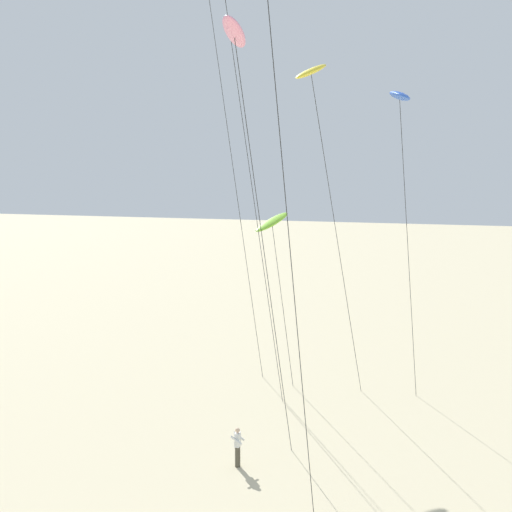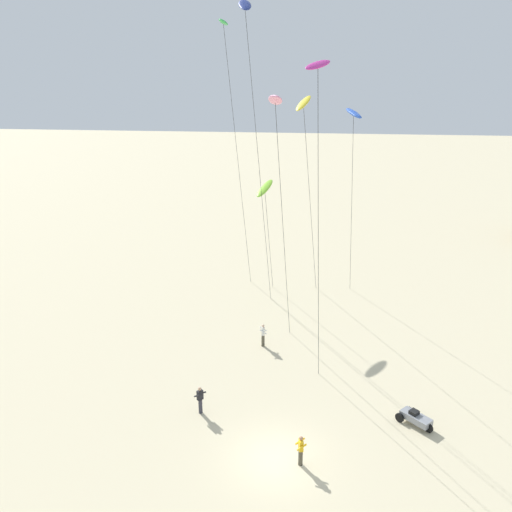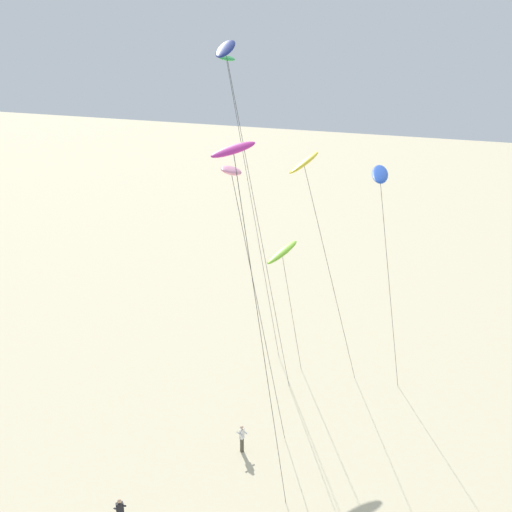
% 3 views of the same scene
% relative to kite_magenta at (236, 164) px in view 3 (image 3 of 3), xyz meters
% --- Properties ---
extents(kite_magenta, '(1.51, 5.20, 18.94)m').
position_rel_kite_magenta_xyz_m(kite_magenta, '(0.00, 0.00, 0.00)').
color(kite_magenta, '#D8339E').
rests_on(kite_magenta, ground).
extents(kite_yellow, '(2.08, 9.01, 16.77)m').
position_rel_kite_magenta_xyz_m(kite_yellow, '(-0.85, 10.41, -2.02)').
color(kite_yellow, yellow).
rests_on(kite_yellow, ground).
extents(kite_blue, '(1.67, 6.75, 15.80)m').
position_rel_kite_magenta_xyz_m(kite_blue, '(2.56, 13.00, -2.75)').
color(kite_blue, blue).
rests_on(kite_blue, ground).
extents(kite_lime, '(1.47, 4.38, 9.99)m').
position_rel_kite_magenta_xyz_m(kite_lime, '(-3.77, 14.94, -8.58)').
color(kite_lime, '#8CD833').
rests_on(kite_lime, ground).
extents(kite_pink, '(1.56, 6.36, 17.30)m').
position_rel_kite_magenta_xyz_m(kite_pink, '(-2.26, 4.50, -1.40)').
color(kite_pink, pink).
rests_on(kite_pink, ground).
extents(kite_navy, '(1.78, 7.93, 22.36)m').
position_rel_kite_magenta_xyz_m(kite_navy, '(-4.40, 8.62, 3.50)').
color(kite_navy, navy).
rests_on(kite_navy, ground).
extents(kite_green, '(1.45, 7.03, 21.49)m').
position_rel_kite_magenta_xyz_m(kite_green, '(-6.40, 12.94, 2.71)').
color(kite_green, green).
rests_on(kite_green, ground).
extents(kite_flyer_furthest, '(0.53, 0.56, 1.67)m').
position_rel_kite_magenta_xyz_m(kite_flyer_furthest, '(-3.13, 7.26, -17.13)').
color(kite_flyer_furthest, '#4C4738').
rests_on(kite_flyer_furthest, ground).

